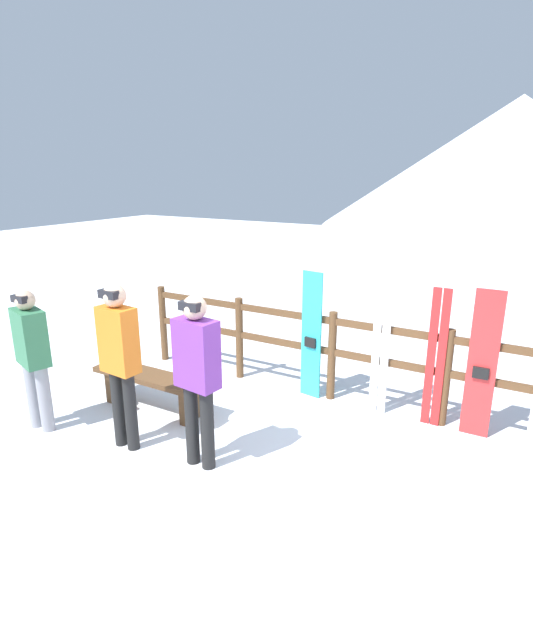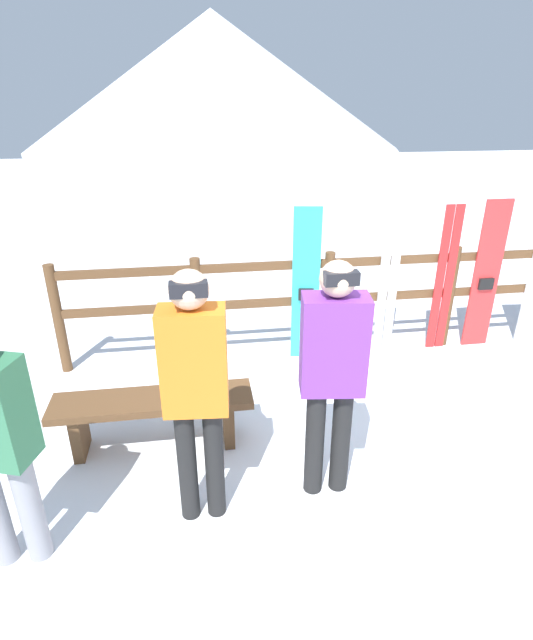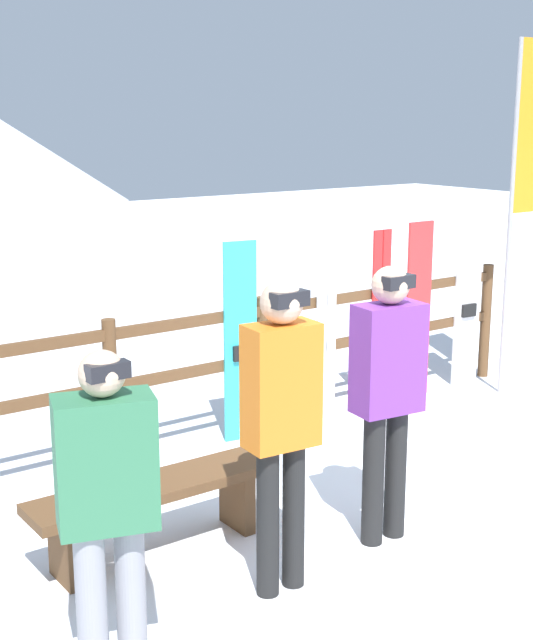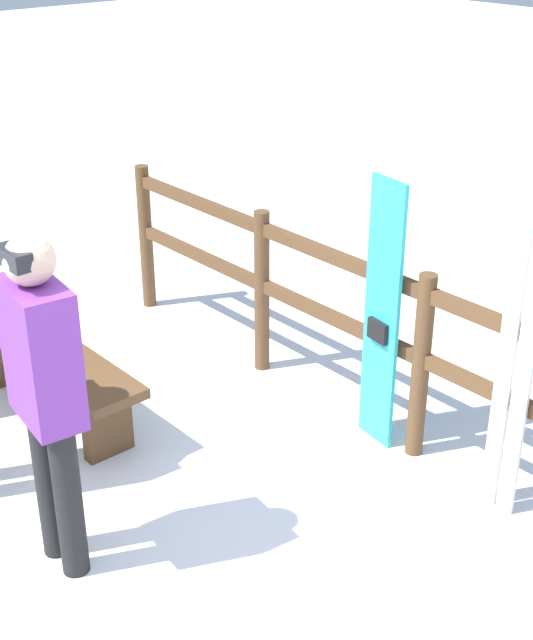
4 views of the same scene
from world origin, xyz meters
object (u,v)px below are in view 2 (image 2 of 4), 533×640
person_orange (195,382)px  ski_pair_white (389,271)px  snowboard_cyan (306,286)px  ski_pair_red (444,280)px  person_purple (332,366)px  bench (153,410)px  snowboard_red (486,276)px

person_orange → ski_pair_white: (1.97, 2.02, -0.11)m
snowboard_cyan → ski_pair_red: bearing=0.1°
person_purple → ski_pair_red: (1.72, 1.91, -0.20)m
snowboard_cyan → person_orange: bearing=-118.8°
person_orange → ski_pair_red: person_orange is taller
person_purple → person_orange: bearing=-172.6°
person_purple → snowboard_cyan: person_purple is taller
snowboard_cyan → ski_pair_white: (0.86, 0.00, 0.11)m
person_orange → ski_pair_white: size_ratio=0.94×
bench → ski_pair_white: size_ratio=0.84×
snowboard_cyan → snowboard_red: size_ratio=0.99×
person_purple → ski_pair_white: (1.11, 1.91, -0.08)m
bench → snowboard_red: bearing=20.5°
ski_pair_white → snowboard_cyan: bearing=-179.8°
person_purple → ski_pair_white: ski_pair_white is taller
ski_pair_red → person_purple: bearing=-132.1°
ski_pair_white → ski_pair_red: bearing=0.0°
bench → person_purple: size_ratio=0.90×
ski_pair_red → snowboard_red: snowboard_red is taller
ski_pair_white → snowboard_red: ski_pair_white is taller
snowboard_red → snowboard_cyan: bearing=-180.0°
bench → ski_pair_red: size_ratio=0.97×
bench → ski_pair_red: (2.92, 1.27, 0.44)m
ski_pair_white → person_orange: bearing=-134.3°
ski_pair_red → person_orange: bearing=-141.9°
bench → ski_pair_red: bearing=23.5°
person_purple → ski_pair_white: size_ratio=0.93×
person_orange → person_purple: size_ratio=1.02×
person_purple → snowboard_red: (2.18, 1.90, -0.19)m
person_purple → bench: bearing=151.9°
ski_pair_white → ski_pair_red: size_ratio=1.16×
person_orange → snowboard_red: person_orange is taller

